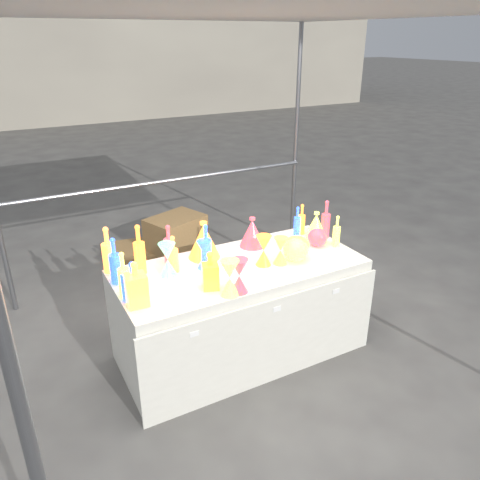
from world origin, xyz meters
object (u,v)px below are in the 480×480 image
display_table (241,310)px  decanter_0 (136,284)px  hourglass_0 (264,250)px  bottle_0 (108,250)px  cardboard_box_closed (176,235)px  globe_0 (296,248)px

display_table → decanter_0: decanter_0 is taller
decanter_0 → hourglass_0: bearing=9.3°
bottle_0 → hourglass_0: bottle_0 is taller
cardboard_box_closed → bottle_0: (-1.07, -1.57, 0.70)m
cardboard_box_closed → decanter_0: size_ratio=2.02×
globe_0 → decanter_0: bearing=-176.2°
bottle_0 → hourglass_0: 1.09m
hourglass_0 → bottle_0: bearing=157.2°
decanter_0 → globe_0: bearing=7.1°
globe_0 → hourglass_0: bearing=176.0°
cardboard_box_closed → globe_0: (0.20, -2.01, 0.61)m
display_table → cardboard_box_closed: (0.22, 1.93, -0.16)m
cardboard_box_closed → decanter_0: 2.44m
hourglass_0 → globe_0: 0.28m
cardboard_box_closed → hourglass_0: size_ratio=2.63×
display_table → decanter_0: size_ratio=6.23×
display_table → globe_0: bearing=-10.8°
cardboard_box_closed → decanter_0: decanter_0 is taller
bottle_0 → decanter_0: bearing=-85.8°
decanter_0 → globe_0: (1.24, 0.08, -0.07)m
cardboard_box_closed → hourglass_0: hourglass_0 is taller
bottle_0 → globe_0: bearing=-19.0°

